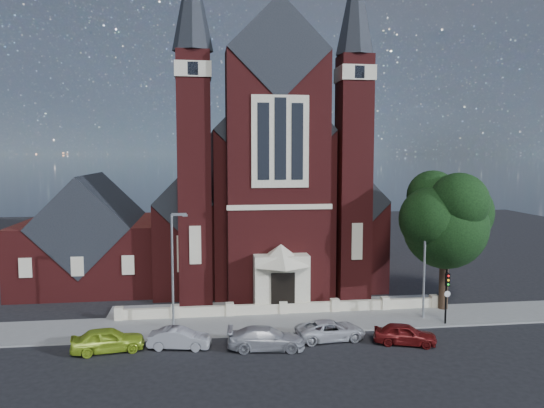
% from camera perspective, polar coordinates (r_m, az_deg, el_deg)
% --- Properties ---
extents(ground, '(120.00, 120.00, 0.00)m').
position_cam_1_polar(ground, '(48.89, -0.38, -8.88)').
color(ground, black).
rests_on(ground, ground).
extents(pavement_strip, '(60.00, 5.00, 0.12)m').
position_cam_1_polar(pavement_strip, '(38.91, 1.64, -12.66)').
color(pavement_strip, slate).
rests_on(pavement_strip, ground).
extents(forecourt_paving, '(26.00, 3.00, 0.14)m').
position_cam_1_polar(forecourt_paving, '(42.68, 0.75, -11.01)').
color(forecourt_paving, slate).
rests_on(forecourt_paving, ground).
extents(forecourt_wall, '(24.00, 0.40, 0.90)m').
position_cam_1_polar(forecourt_wall, '(40.79, 1.18, -11.80)').
color(forecourt_wall, '#BBB194').
rests_on(forecourt_wall, ground).
extents(church, '(20.01, 34.90, 29.20)m').
position_cam_1_polar(church, '(55.41, -1.44, 1.38)').
color(church, '#511615').
rests_on(church, ground).
extents(parish_hall, '(12.00, 12.20, 10.24)m').
position_cam_1_polar(parish_hall, '(51.61, -18.79, -3.87)').
color(parish_hall, '#511615').
rests_on(parish_hall, ground).
extents(street_tree, '(6.40, 6.60, 10.70)m').
position_cam_1_polar(street_tree, '(42.37, 18.46, -1.79)').
color(street_tree, black).
rests_on(street_tree, ground).
extents(street_lamp_left, '(1.16, 0.22, 8.09)m').
position_cam_1_polar(street_lamp_left, '(36.81, -10.53, -6.38)').
color(street_lamp_left, gray).
rests_on(street_lamp_left, ground).
extents(street_lamp_right, '(1.16, 0.22, 8.09)m').
position_cam_1_polar(street_lamp_right, '(40.15, 16.21, -5.53)').
color(street_lamp_right, gray).
rests_on(street_lamp_right, ground).
extents(traffic_signal, '(0.28, 0.42, 4.00)m').
position_cam_1_polar(traffic_signal, '(39.56, 18.28, -8.73)').
color(traffic_signal, black).
rests_on(traffic_signal, ground).
extents(car_lime_van, '(4.60, 2.43, 1.49)m').
position_cam_1_polar(car_lime_van, '(34.88, -17.23, -13.77)').
color(car_lime_van, '#90AF23').
rests_on(car_lime_van, ground).
extents(car_silver_a, '(4.04, 1.99, 1.27)m').
position_cam_1_polar(car_silver_a, '(34.44, -9.92, -14.05)').
color(car_silver_a, '#929399').
rests_on(car_silver_a, ground).
extents(car_silver_b, '(4.97, 2.45, 1.39)m').
position_cam_1_polar(car_silver_b, '(33.79, -0.63, -14.25)').
color(car_silver_b, '#999BA1').
rests_on(car_silver_b, ground).
extents(car_white_suv, '(4.72, 2.50, 1.26)m').
position_cam_1_polar(car_white_suv, '(35.62, 6.33, -13.34)').
color(car_white_suv, silver).
rests_on(car_white_suv, ground).
extents(car_dark_red, '(4.21, 2.76, 1.33)m').
position_cam_1_polar(car_dark_red, '(35.63, 14.10, -13.41)').
color(car_dark_red, maroon).
rests_on(car_dark_red, ground).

